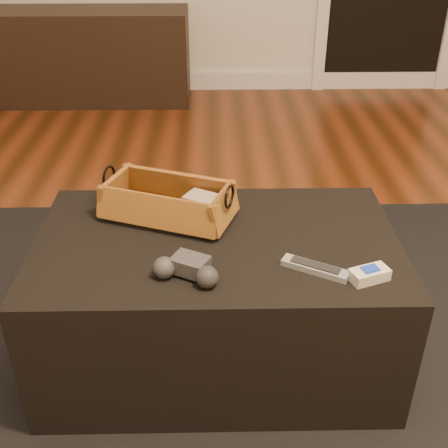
{
  "coord_description": "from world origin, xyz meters",
  "views": [
    {
      "loc": [
        0.09,
        -1.31,
        1.25
      ],
      "look_at": [
        0.12,
        -0.03,
        0.49
      ],
      "focal_mm": 45.0,
      "sensor_mm": 36.0,
      "label": 1
    }
  ],
  "objects_px": {
    "wicker_basket": "(168,203)",
    "silver_remote": "(315,268)",
    "media_cabinet": "(75,56)",
    "game_controller": "(187,269)",
    "tv_remote": "(160,210)",
    "ottoman": "(217,300)",
    "cream_gadget": "(369,274)"
  },
  "relations": [
    {
      "from": "wicker_basket",
      "to": "silver_remote",
      "type": "distance_m",
      "value": 0.48
    },
    {
      "from": "media_cabinet",
      "to": "game_controller",
      "type": "relative_size",
      "value": 8.5
    },
    {
      "from": "tv_remote",
      "to": "silver_remote",
      "type": "height_order",
      "value": "tv_remote"
    },
    {
      "from": "tv_remote",
      "to": "media_cabinet",
      "type": "bearing_deg",
      "value": 122.38
    },
    {
      "from": "ottoman",
      "to": "silver_remote",
      "type": "xyz_separation_m",
      "value": [
        0.25,
        -0.15,
        0.22
      ]
    },
    {
      "from": "wicker_basket",
      "to": "silver_remote",
      "type": "height_order",
      "value": "wicker_basket"
    },
    {
      "from": "media_cabinet",
      "to": "wicker_basket",
      "type": "distance_m",
      "value": 2.53
    },
    {
      "from": "media_cabinet",
      "to": "wicker_basket",
      "type": "relative_size",
      "value": 3.62
    },
    {
      "from": "wicker_basket",
      "to": "silver_remote",
      "type": "bearing_deg",
      "value": -36.21
    },
    {
      "from": "media_cabinet",
      "to": "ottoman",
      "type": "height_order",
      "value": "media_cabinet"
    },
    {
      "from": "tv_remote",
      "to": "game_controller",
      "type": "xyz_separation_m",
      "value": [
        0.09,
        -0.3,
        0.0
      ]
    },
    {
      "from": "wicker_basket",
      "to": "silver_remote",
      "type": "xyz_separation_m",
      "value": [
        0.39,
        -0.28,
        -0.04
      ]
    },
    {
      "from": "media_cabinet",
      "to": "cream_gadget",
      "type": "relative_size",
      "value": 14.25
    },
    {
      "from": "tv_remote",
      "to": "cream_gadget",
      "type": "bearing_deg",
      "value": -15.86
    },
    {
      "from": "wicker_basket",
      "to": "silver_remote",
      "type": "relative_size",
      "value": 2.48
    },
    {
      "from": "media_cabinet",
      "to": "tv_remote",
      "type": "distance_m",
      "value": 2.52
    },
    {
      "from": "media_cabinet",
      "to": "ottoman",
      "type": "xyz_separation_m",
      "value": [
        0.93,
        -2.52,
        -0.08
      ]
    },
    {
      "from": "game_controller",
      "to": "tv_remote",
      "type": "bearing_deg",
      "value": 106.51
    },
    {
      "from": "ottoman",
      "to": "game_controller",
      "type": "xyz_separation_m",
      "value": [
        -0.07,
        -0.18,
        0.24
      ]
    },
    {
      "from": "game_controller",
      "to": "silver_remote",
      "type": "xyz_separation_m",
      "value": [
        0.32,
        0.03,
        -0.02
      ]
    },
    {
      "from": "ottoman",
      "to": "tv_remote",
      "type": "distance_m",
      "value": 0.31
    },
    {
      "from": "silver_remote",
      "to": "cream_gadget",
      "type": "xyz_separation_m",
      "value": [
        0.13,
        -0.04,
        0.01
      ]
    },
    {
      "from": "ottoman",
      "to": "cream_gadget",
      "type": "height_order",
      "value": "cream_gadget"
    },
    {
      "from": "wicker_basket",
      "to": "cream_gadget",
      "type": "height_order",
      "value": "wicker_basket"
    },
    {
      "from": "tv_remote",
      "to": "wicker_basket",
      "type": "bearing_deg",
      "value": 30.87
    },
    {
      "from": "wicker_basket",
      "to": "game_controller",
      "type": "relative_size",
      "value": 2.35
    },
    {
      "from": "cream_gadget",
      "to": "media_cabinet",
      "type": "bearing_deg",
      "value": 115.62
    },
    {
      "from": "media_cabinet",
      "to": "wicker_basket",
      "type": "xyz_separation_m",
      "value": [
        0.79,
        -2.39,
        0.18
      ]
    },
    {
      "from": "ottoman",
      "to": "wicker_basket",
      "type": "height_order",
      "value": "wicker_basket"
    },
    {
      "from": "wicker_basket",
      "to": "media_cabinet",
      "type": "bearing_deg",
      "value": 108.27
    },
    {
      "from": "tv_remote",
      "to": "wicker_basket",
      "type": "relative_size",
      "value": 0.48
    },
    {
      "from": "game_controller",
      "to": "ottoman",
      "type": "bearing_deg",
      "value": 68.02
    }
  ]
}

